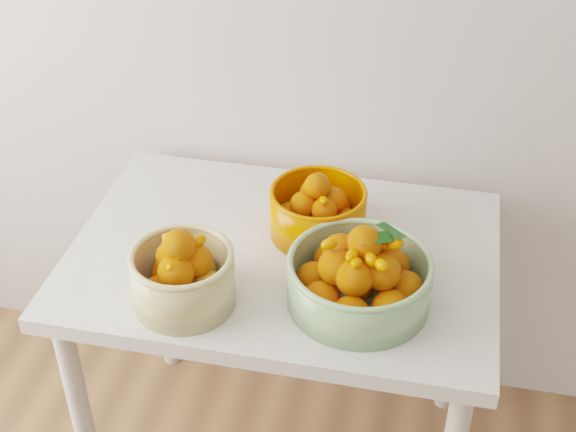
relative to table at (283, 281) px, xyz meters
name	(u,v)px	position (x,y,z in m)	size (l,w,h in m)	color
table	(283,281)	(0.00, 0.00, 0.00)	(1.00, 0.70, 0.75)	silver
bowl_cream	(183,276)	(-0.17, -0.22, 0.17)	(0.25, 0.25, 0.19)	tan
bowl_green	(360,277)	(0.20, -0.14, 0.17)	(0.41, 0.41, 0.20)	#87AE77
bowl_orange	(318,211)	(0.07, 0.09, 0.16)	(0.25, 0.25, 0.17)	#D85400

